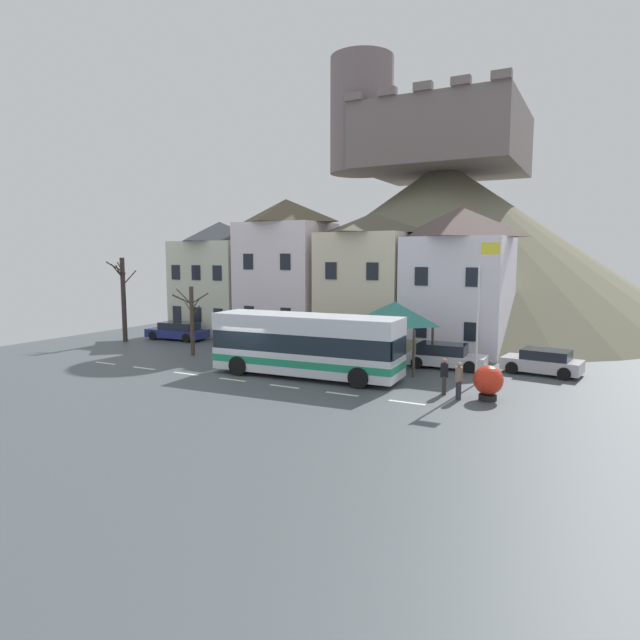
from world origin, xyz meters
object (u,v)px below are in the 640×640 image
transit_bus (306,346)px  townhouse_03 (459,280)px  harbour_buoy (488,381)px  flagpole (480,302)px  pedestrian_01 (459,380)px  parked_car_03 (543,362)px  pedestrian_00 (444,375)px  parked_car_02 (445,356)px  townhouse_01 (286,270)px  townhouse_02 (372,279)px  bare_tree_00 (192,318)px  parked_car_00 (246,338)px  hilltop_castle (441,236)px  bare_tree_01 (123,298)px  public_bench (376,350)px  bus_shelter (395,313)px  parked_car_01 (178,331)px

transit_bus → townhouse_03: bearing=62.9°
harbour_buoy → flagpole: bearing=110.4°
transit_bus → pedestrian_01: size_ratio=6.11×
parked_car_03 → pedestrian_00: pedestrian_00 is taller
parked_car_02 → pedestrian_00: (1.51, -5.75, 0.21)m
townhouse_01 → pedestrian_00: bearing=-36.4°
townhouse_02 → bare_tree_00: (-8.00, -9.38, -2.20)m
parked_car_00 → pedestrian_00: (14.90, -5.93, 0.15)m
hilltop_castle → parked_car_02: (6.39, -21.88, -7.28)m
transit_bus → harbour_buoy: (9.03, -0.38, -0.76)m
flagpole → bare_tree_01: bearing=176.3°
townhouse_03 → parked_car_00: bearing=-157.3°
townhouse_01 → townhouse_03: bearing=1.8°
bare_tree_01 → townhouse_01: bearing=35.4°
townhouse_03 → parked_car_00: 14.31m
townhouse_01 → public_bench: 10.63m
bus_shelter → harbour_buoy: (5.86, -4.51, -2.17)m
public_bench → townhouse_03: bearing=48.7°
bare_tree_01 → parked_car_02: bearing=4.1°
bare_tree_00 → townhouse_03: bearing=32.5°
townhouse_01 → bare_tree_00: (-1.57, -8.59, -2.79)m
townhouse_03 → public_bench: (-3.83, -4.36, -4.11)m
townhouse_03 → parked_car_03: bearing=-40.3°
hilltop_castle → public_bench: size_ratio=28.65×
pedestrian_00 → transit_bus: bearing=178.0°
bare_tree_00 → parked_car_01: bearing=139.9°
parked_car_01 → bare_tree_00: bearing=135.8°
hilltop_castle → parked_car_00: 23.92m
townhouse_02 → pedestrian_00: 14.75m
parked_car_03 → flagpole: flagpole is taller
townhouse_03 → parked_car_02: 6.79m
bus_shelter → public_bench: bus_shelter is taller
townhouse_02 → pedestrian_00: bearing=-54.5°
townhouse_03 → pedestrian_00: bearing=-79.0°
townhouse_01 → public_bench: bearing=-24.5°
harbour_buoy → parked_car_02: bearing=120.2°
hilltop_castle → parked_car_03: 25.06m
townhouse_01 → bus_shelter: (10.78, -6.47, -2.09)m
public_bench → pedestrian_01: bearing=-47.6°
townhouse_01 → transit_bus: bearing=-54.3°
parked_car_02 → public_bench: bearing=163.0°
bare_tree_00 → bare_tree_01: bearing=166.6°
parked_car_01 → public_bench: size_ratio=3.13×
parked_car_00 → bare_tree_00: bearing=-104.4°
harbour_buoy → townhouse_01: bearing=146.6°
townhouse_01 → parked_car_01: bearing=-148.1°
bus_shelter → flagpole: bearing=-20.9°
parked_car_00 → flagpole: flagpole is taller
parked_car_03 → bare_tree_01: (-27.60, -2.35, 2.51)m
townhouse_02 → parked_car_02: size_ratio=2.08×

